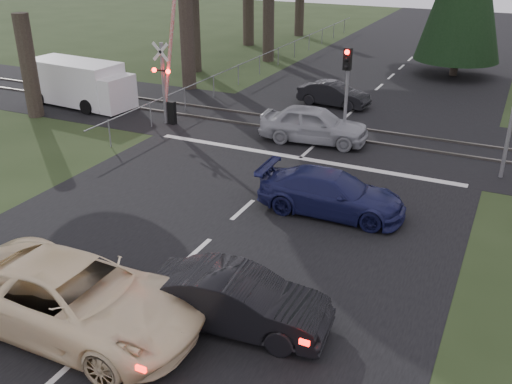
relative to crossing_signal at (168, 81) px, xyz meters
The scene contains 15 objects.
ground 12.37m from the crossing_signal, 53.38° to the right, with size 120.00×120.00×0.00m, color #253417.
road 7.56m from the crossing_signal, ahead, with size 14.00×100.00×0.01m, color black.
rail_corridor 7.88m from the crossing_signal, 16.92° to the left, with size 120.00×8.00×0.01m, color black.
stop_line 7.72m from the crossing_signal, 12.30° to the right, with size 13.00×0.35×0.00m, color silver.
rail_near 7.68m from the crossing_signal, 11.00° to the left, with size 120.00×0.12×0.10m, color #59544C.
rail_far 8.13m from the crossing_signal, 22.50° to the left, with size 120.00×0.12×0.10m, color #59544C.
crossing_signal is the anchor object (origin of this frame).
traffic_signal_center 8.36m from the crossing_signal, ahead, with size 0.32×0.48×4.10m.
fence_left 12.89m from the crossing_signal, 92.37° to the left, with size 0.10×36.00×1.20m, color slate, non-canonical shape.
cream_coupe 15.46m from the crossing_signal, 64.59° to the right, with size 2.80×6.07×1.69m, color #FFE7B6.
dark_hatchback 15.82m from the crossing_signal, 51.14° to the right, with size 1.49×4.28×1.41m, color black.
silver_car 7.20m from the crossing_signal, ahead, with size 1.88×4.67×1.59m, color #9C9EA3.
blue_sedan 11.55m from the crossing_signal, 29.89° to the right, with size 1.95×4.79×1.39m, color #181B4A.
dark_car_far 8.85m from the crossing_signal, 45.95° to the left, with size 1.31×3.75×1.23m, color black.
white_van 5.92m from the crossing_signal, behind, with size 6.03×2.63×2.30m.
Camera 1 is at (7.63, -12.06, 8.40)m, focal length 40.00 mm.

